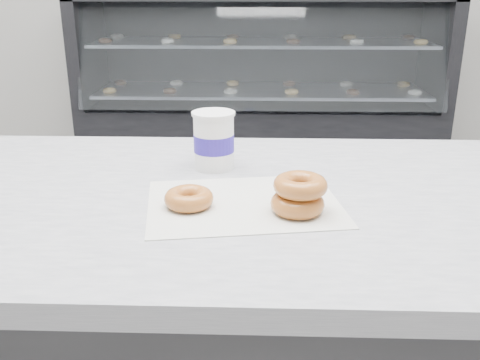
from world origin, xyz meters
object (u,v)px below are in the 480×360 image
at_px(donut_stack, 299,194).
at_px(coffee_cup, 214,140).
at_px(donut_single, 189,198).
at_px(display_case, 261,103).

bearing_deg(donut_stack, coffee_cup, 124.72).
relative_size(donut_single, donut_stack, 0.66).
bearing_deg(donut_stack, display_case, 91.12).
bearing_deg(donut_single, display_case, 87.22).
xyz_separation_m(display_case, donut_stack, (0.05, -2.81, 0.44)).
height_order(display_case, donut_single, display_case).
relative_size(donut_single, coffee_cup, 0.72).
distance_m(donut_single, donut_stack, 0.19).
bearing_deg(display_case, donut_stack, -88.88).
bearing_deg(donut_single, donut_stack, -5.47).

